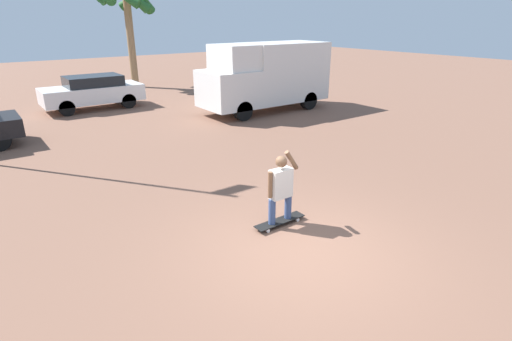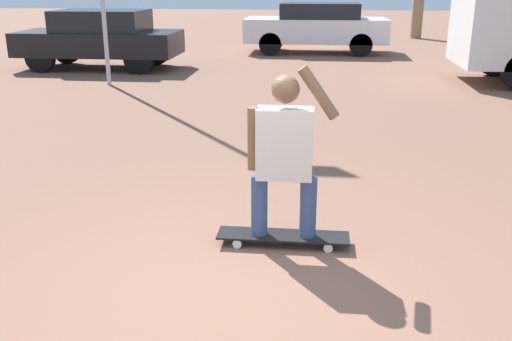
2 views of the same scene
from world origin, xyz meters
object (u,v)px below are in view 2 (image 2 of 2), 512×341
Objects in this scene: skateboard at (283,236)px; parked_car_white at (317,26)px; person_skateboarder at (284,149)px; parked_car_black at (100,38)px.

parked_car_white reaches higher than skateboard.
parked_car_white is at bearing 89.21° from skateboard.
person_skateboarder reaches higher than parked_car_black.
parked_car_white is (0.19, 13.47, 0.71)m from skateboard.
parked_car_white is at bearing 89.20° from person_skateboarder.
person_skateboarder is at bearing -90.80° from parked_car_white.
skateboard is at bearing -90.79° from parked_car_white.
person_skateboarder reaches higher than parked_car_white.
person_skateboarder is 10.94m from parked_car_black.
parked_car_white is (0.19, 13.47, -0.06)m from person_skateboarder.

